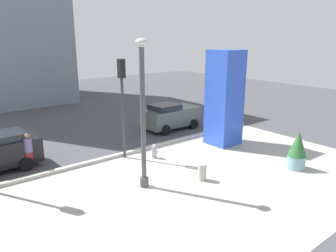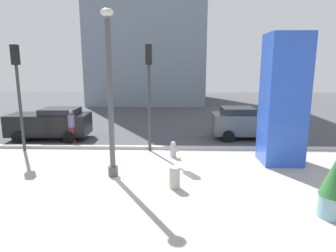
{
  "view_description": "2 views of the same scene",
  "coord_description": "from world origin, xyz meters",
  "px_view_note": "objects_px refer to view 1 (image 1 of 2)",
  "views": [
    {
      "loc": [
        -8.67,
        -10.66,
        5.99
      ],
      "look_at": [
        0.57,
        0.97,
        1.85
      ],
      "focal_mm": 34.36,
      "sensor_mm": 36.0,
      "label": 1
    },
    {
      "loc": [
        0.44,
        -11.03,
        4.09
      ],
      "look_at": [
        0.12,
        1.04,
        1.6
      ],
      "focal_mm": 31.98,
      "sensor_mm": 36.0,
      "label": 2
    }
  ],
  "objects_px": {
    "art_pillar_blue": "(224,98)",
    "lamp_post": "(143,119)",
    "concrete_bollard": "(202,172)",
    "traffic_light_far_side": "(122,93)",
    "fire_hydrant": "(154,151)",
    "potted_plant_by_pillar": "(297,150)",
    "car_curb_west": "(171,116)",
    "pedestrian_by_curb": "(29,150)"
  },
  "relations": [
    {
      "from": "lamp_post",
      "to": "pedestrian_by_curb",
      "type": "distance_m",
      "value": 6.03
    },
    {
      "from": "potted_plant_by_pillar",
      "to": "fire_hydrant",
      "type": "bearing_deg",
      "value": 130.16
    },
    {
      "from": "concrete_bollard",
      "to": "car_curb_west",
      "type": "distance_m",
      "value": 8.13
    },
    {
      "from": "fire_hydrant",
      "to": "concrete_bollard",
      "type": "bearing_deg",
      "value": -88.75
    },
    {
      "from": "art_pillar_blue",
      "to": "concrete_bollard",
      "type": "bearing_deg",
      "value": -147.12
    },
    {
      "from": "car_curb_west",
      "to": "art_pillar_blue",
      "type": "bearing_deg",
      "value": -83.91
    },
    {
      "from": "lamp_post",
      "to": "concrete_bollard",
      "type": "relative_size",
      "value": 7.92
    },
    {
      "from": "art_pillar_blue",
      "to": "pedestrian_by_curb",
      "type": "height_order",
      "value": "art_pillar_blue"
    },
    {
      "from": "traffic_light_far_side",
      "to": "pedestrian_by_curb",
      "type": "height_order",
      "value": "traffic_light_far_side"
    },
    {
      "from": "concrete_bollard",
      "to": "pedestrian_by_curb",
      "type": "bearing_deg",
      "value": 133.1
    },
    {
      "from": "art_pillar_blue",
      "to": "fire_hydrant",
      "type": "height_order",
      "value": "art_pillar_blue"
    },
    {
      "from": "fire_hydrant",
      "to": "pedestrian_by_curb",
      "type": "height_order",
      "value": "pedestrian_by_curb"
    },
    {
      "from": "art_pillar_blue",
      "to": "traffic_light_far_side",
      "type": "distance_m",
      "value": 5.89
    },
    {
      "from": "lamp_post",
      "to": "pedestrian_by_curb",
      "type": "bearing_deg",
      "value": 123.47
    },
    {
      "from": "art_pillar_blue",
      "to": "concrete_bollard",
      "type": "height_order",
      "value": "art_pillar_blue"
    },
    {
      "from": "art_pillar_blue",
      "to": "car_curb_west",
      "type": "distance_m",
      "value": 4.59
    },
    {
      "from": "concrete_bollard",
      "to": "traffic_light_far_side",
      "type": "relative_size",
      "value": 0.15
    },
    {
      "from": "car_curb_west",
      "to": "concrete_bollard",
      "type": "bearing_deg",
      "value": -119.37
    },
    {
      "from": "potted_plant_by_pillar",
      "to": "traffic_light_far_side",
      "type": "height_order",
      "value": "traffic_light_far_side"
    },
    {
      "from": "traffic_light_far_side",
      "to": "art_pillar_blue",
      "type": "bearing_deg",
      "value": -15.5
    },
    {
      "from": "art_pillar_blue",
      "to": "lamp_post",
      "type": "bearing_deg",
      "value": -164.93
    },
    {
      "from": "traffic_light_far_side",
      "to": "pedestrian_by_curb",
      "type": "relative_size",
      "value": 2.85
    },
    {
      "from": "lamp_post",
      "to": "potted_plant_by_pillar",
      "type": "relative_size",
      "value": 3.26
    },
    {
      "from": "fire_hydrant",
      "to": "pedestrian_by_curb",
      "type": "bearing_deg",
      "value": 155.67
    },
    {
      "from": "traffic_light_far_side",
      "to": "car_curb_west",
      "type": "xyz_separation_m",
      "value": [
        5.19,
        2.65,
        -2.44
      ]
    },
    {
      "from": "traffic_light_far_side",
      "to": "concrete_bollard",
      "type": "bearing_deg",
      "value": -74.68
    },
    {
      "from": "pedestrian_by_curb",
      "to": "concrete_bollard",
      "type": "bearing_deg",
      "value": -46.9
    },
    {
      "from": "fire_hydrant",
      "to": "traffic_light_far_side",
      "type": "relative_size",
      "value": 0.15
    },
    {
      "from": "potted_plant_by_pillar",
      "to": "fire_hydrant",
      "type": "xyz_separation_m",
      "value": [
        -4.4,
        5.22,
        -0.55
      ]
    },
    {
      "from": "fire_hydrant",
      "to": "concrete_bollard",
      "type": "height_order",
      "value": "same"
    },
    {
      "from": "lamp_post",
      "to": "concrete_bollard",
      "type": "height_order",
      "value": "lamp_post"
    },
    {
      "from": "fire_hydrant",
      "to": "lamp_post",
      "type": "bearing_deg",
      "value": -133.5
    },
    {
      "from": "lamp_post",
      "to": "fire_hydrant",
      "type": "xyz_separation_m",
      "value": [
        2.22,
        2.34,
        -2.52
      ]
    },
    {
      "from": "pedestrian_by_curb",
      "to": "fire_hydrant",
      "type": "bearing_deg",
      "value": -24.33
    },
    {
      "from": "art_pillar_blue",
      "to": "car_curb_west",
      "type": "bearing_deg",
      "value": 96.09
    },
    {
      "from": "potted_plant_by_pillar",
      "to": "traffic_light_far_side",
      "type": "relative_size",
      "value": 0.37
    },
    {
      "from": "lamp_post",
      "to": "potted_plant_by_pillar",
      "type": "distance_m",
      "value": 7.49
    },
    {
      "from": "potted_plant_by_pillar",
      "to": "lamp_post",
      "type": "bearing_deg",
      "value": 156.53
    },
    {
      "from": "fire_hydrant",
      "to": "traffic_light_far_side",
      "type": "xyz_separation_m",
      "value": [
        -1.14,
        1.03,
        2.96
      ]
    },
    {
      "from": "art_pillar_blue",
      "to": "potted_plant_by_pillar",
      "type": "relative_size",
      "value": 2.92
    },
    {
      "from": "potted_plant_by_pillar",
      "to": "traffic_light_far_side",
      "type": "xyz_separation_m",
      "value": [
        -5.54,
        6.25,
        2.41
      ]
    },
    {
      "from": "potted_plant_by_pillar",
      "to": "traffic_light_far_side",
      "type": "distance_m",
      "value": 8.69
    }
  ]
}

